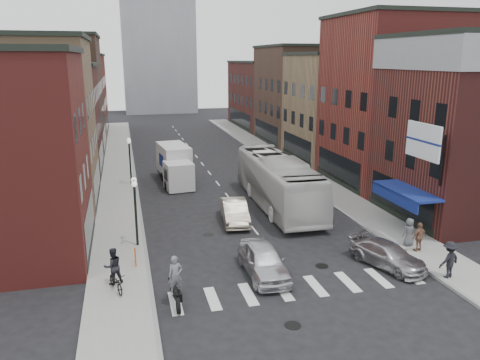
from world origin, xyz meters
The scene contains 31 objects.
ground centered at (0.00, 0.00, 0.00)m, with size 160.00×160.00×0.00m, color black.
sidewalk_left centered at (-8.50, 22.00, 0.07)m, with size 3.00×74.00×0.15m, color gray.
sidewalk_right centered at (8.50, 22.00, 0.07)m, with size 3.00×74.00×0.15m, color gray.
curb_left centered at (-7.00, 22.00, 0.00)m, with size 0.20×74.00×0.16m, color gray.
curb_right centered at (7.00, 22.00, 0.00)m, with size 0.20×74.00×0.16m, color gray.
crosswalk_stripes centered at (0.00, -3.00, 0.00)m, with size 12.00×2.20×0.01m, color silver.
bldg_left_mid_a centered at (-14.99, 14.00, 6.15)m, with size 10.30×10.20×12.30m.
bldg_left_mid_b centered at (-14.99, 24.00, 5.15)m, with size 10.30×10.20×10.30m.
bldg_left_far_a centered at (-14.99, 35.00, 6.65)m, with size 10.30×12.20×13.30m.
bldg_left_far_b centered at (-14.99, 49.00, 5.65)m, with size 10.30×16.20×11.30m.
bldg_right_corner centered at (14.99, 4.50, 6.15)m, with size 10.30×9.20×12.30m.
bldg_right_mid_a centered at (15.00, 14.00, 7.15)m, with size 10.30×10.20×14.30m.
bldg_right_mid_b centered at (14.99, 24.00, 5.65)m, with size 10.30×10.20×11.30m.
bldg_right_far_a centered at (14.99, 35.00, 6.15)m, with size 10.30×12.20×12.30m.
bldg_right_far_b centered at (14.99, 49.00, 5.15)m, with size 10.30×16.20×10.30m.
awning_blue centered at (8.93, 2.50, 2.63)m, with size 1.80×5.00×0.78m.
billboard_sign centered at (8.59, 0.50, 6.13)m, with size 1.52×3.00×3.70m.
streetlamp_near centered at (-7.40, 4.00, 2.91)m, with size 0.32×1.22×4.11m.
streetlamp_far centered at (-7.40, 18.00, 2.91)m, with size 0.32×1.22×4.11m.
bike_rack centered at (-7.60, 1.30, 0.55)m, with size 0.08×0.68×0.80m.
box_truck centered at (-3.56, 18.10, 1.59)m, with size 2.79×7.61×3.22m.
motorcycle_rider centered at (-5.97, -3.15, 1.10)m, with size 0.69×2.31×2.36m.
transit_bus centered at (3.04, 9.64, 1.86)m, with size 3.13×13.37×3.72m, color silver.
sedan_left_near centered at (-1.33, -1.25, 0.80)m, with size 1.89×4.69×1.60m, color silver.
sedan_left_far centered at (-0.90, 6.80, 0.75)m, with size 1.60×4.58×1.51m, color beige.
curb_car centered at (5.34, -1.85, 0.64)m, with size 1.79×4.40×1.28m, color #A8A7AC.
parked_bicycle centered at (-8.57, -1.41, 0.60)m, with size 0.60×1.71×0.90m, color black.
ped_left_solo centered at (-8.69, -0.65, 1.06)m, with size 0.89×0.51×1.83m, color black.
ped_right_a centered at (7.40, -4.00, 1.09)m, with size 1.21×0.60×1.88m, color black.
ped_right_b centered at (7.95, -0.77, 0.99)m, with size 0.99×0.50×1.69m, color brown.
ped_right_c centered at (7.88, 0.10, 0.97)m, with size 0.80×0.52×1.64m, color #575A5E.
Camera 1 is at (-7.81, -22.13, 10.72)m, focal length 35.00 mm.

